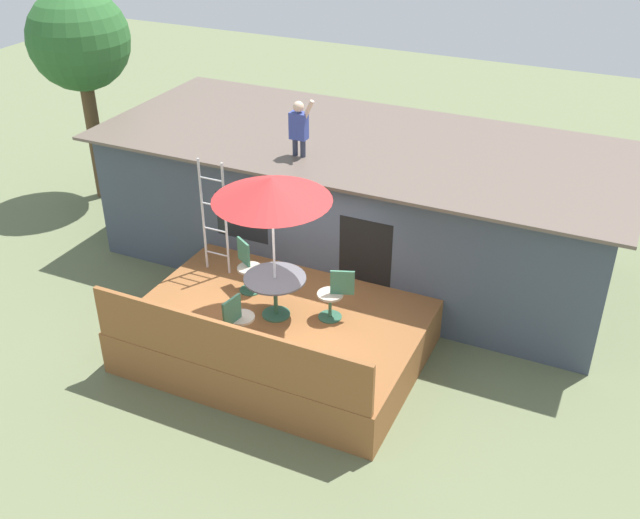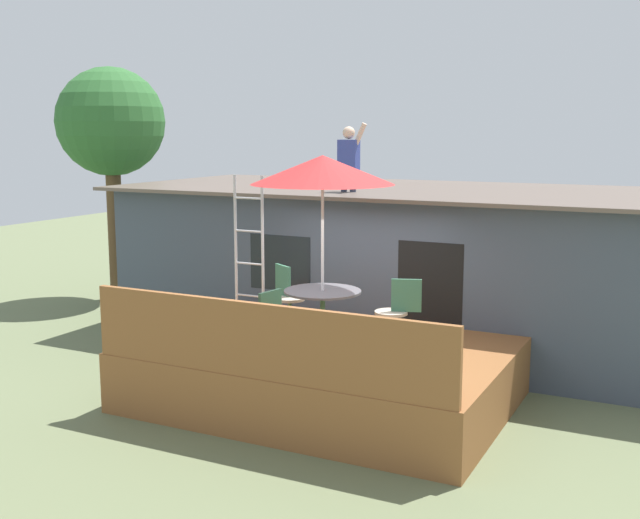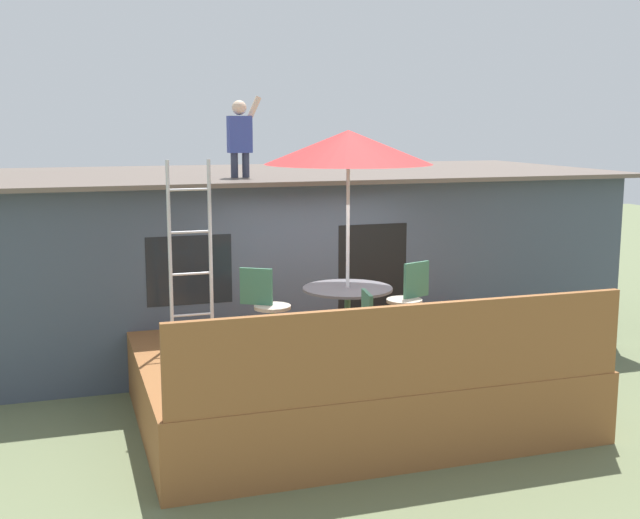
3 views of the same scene
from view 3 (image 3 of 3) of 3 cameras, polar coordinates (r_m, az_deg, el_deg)
The scene contains 11 objects.
ground_plane at distance 9.76m, azimuth 2.05°, elevation -10.87°, with size 40.00×40.00×0.00m, color #66704C.
house at distance 12.75m, azimuth -3.44°, elevation 0.26°, with size 10.50×4.50×2.67m.
deck at distance 9.62m, azimuth 2.07°, elevation -8.64°, with size 4.84×3.47×0.80m, color brown.
deck_railing at distance 7.88m, azimuth 6.32°, elevation -6.39°, with size 4.74×0.08×0.90m, color brown.
patio_table at distance 9.33m, azimuth 1.96°, elevation -2.95°, with size 1.04×1.04×0.74m.
patio_umbrella at distance 9.10m, azimuth 2.02°, elevation 7.93°, with size 1.90×1.90×2.54m.
step_ladder at distance 9.63m, azimuth -9.16°, elevation 0.46°, with size 0.52×0.04×2.20m.
person_figure at distance 11.21m, azimuth -5.66°, elevation 8.90°, with size 0.47×0.20×1.11m.
patio_chair_left at distance 9.61m, azimuth -3.80°, elevation -3.38°, with size 0.57×0.45×0.92m.
patio_chair_right at distance 10.01m, azimuth 6.29°, elevation -2.89°, with size 0.60×0.44×0.92m.
patio_chair_near at distance 8.43m, azimuth 3.15°, elevation -5.23°, with size 0.44×0.62×0.92m.
Camera 3 is at (-3.14, -8.58, 3.42)m, focal length 45.23 mm.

